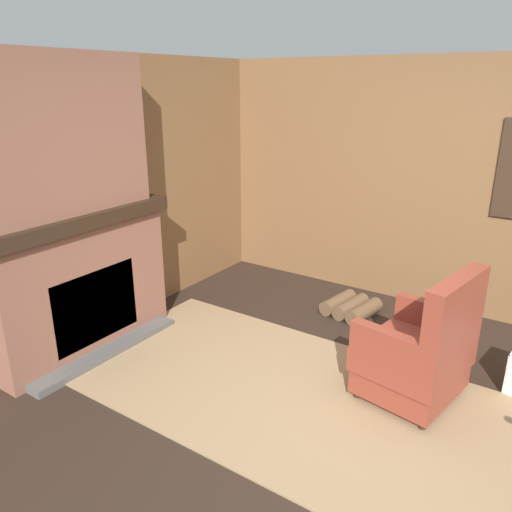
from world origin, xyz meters
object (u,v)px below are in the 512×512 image
(firewood_stack, at_px, (351,307))
(decorative_plate_on_mantel, at_px, (70,192))
(storage_case, at_px, (123,192))
(oil_lamp_vase, at_px, (32,205))
(armchair, at_px, (419,354))

(firewood_stack, bearing_deg, decorative_plate_on_mantel, -132.23)
(storage_case, xyz_separation_m, decorative_plate_on_mantel, (-0.02, -0.51, 0.08))
(storage_case, bearing_deg, firewood_stack, 38.80)
(storage_case, bearing_deg, decorative_plate_on_mantel, -92.28)
(oil_lamp_vase, relative_size, storage_case, 1.50)
(firewood_stack, xyz_separation_m, storage_case, (-1.62, -1.31, 1.17))
(armchair, distance_m, oil_lamp_vase, 2.96)
(firewood_stack, distance_m, storage_case, 2.39)
(oil_lamp_vase, height_order, decorative_plate_on_mantel, oil_lamp_vase)
(firewood_stack, relative_size, decorative_plate_on_mantel, 1.74)
(armchair, relative_size, storage_case, 4.86)
(armchair, xyz_separation_m, firewood_stack, (-0.95, 1.03, -0.29))
(armchair, height_order, oil_lamp_vase, oil_lamp_vase)
(armchair, xyz_separation_m, decorative_plate_on_mantel, (-2.59, -0.79, 0.97))
(armchair, relative_size, decorative_plate_on_mantel, 3.35)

